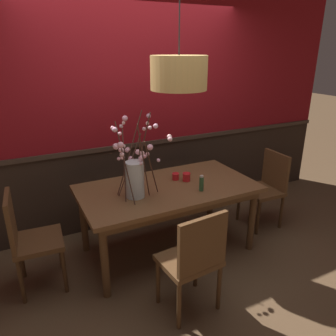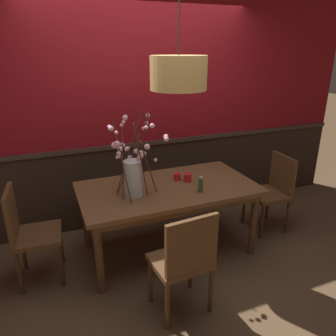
{
  "view_description": "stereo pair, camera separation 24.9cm",
  "coord_description": "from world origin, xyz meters",
  "px_view_note": "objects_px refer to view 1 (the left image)",
  "views": [
    {
      "loc": [
        -1.34,
        -2.66,
        2.05
      ],
      "look_at": [
        0.0,
        0.0,
        0.94
      ],
      "focal_mm": 34.58,
      "sensor_mm": 36.0,
      "label": 1
    },
    {
      "loc": [
        -1.11,
        -2.76,
        2.05
      ],
      "look_at": [
        0.0,
        0.0,
        0.94
      ],
      "focal_mm": 34.58,
      "sensor_mm": 36.0,
      "label": 2
    }
  ],
  "objects_px": {
    "chair_head_east_end": "(267,185)",
    "condiment_bottle": "(201,183)",
    "chair_far_side_left": "(117,182)",
    "candle_holder_nearer_center": "(186,177)",
    "chair_head_west_end": "(28,237)",
    "chair_far_side_right": "(156,175)",
    "dining_table": "(168,194)",
    "chair_near_side_left": "(194,258)",
    "pendant_lamp": "(179,73)",
    "candle_holder_nearer_edge": "(176,176)",
    "vase_with_blossoms": "(135,175)"
  },
  "relations": [
    {
      "from": "candle_holder_nearer_edge",
      "to": "chair_head_east_end",
      "type": "bearing_deg",
      "value": -6.95
    },
    {
      "from": "chair_far_side_left",
      "to": "pendant_lamp",
      "type": "relative_size",
      "value": 0.72
    },
    {
      "from": "chair_far_side_left",
      "to": "chair_far_side_right",
      "type": "distance_m",
      "value": 0.51
    },
    {
      "from": "vase_with_blossoms",
      "to": "chair_far_side_left",
      "type": "bearing_deg",
      "value": 82.59
    },
    {
      "from": "chair_head_east_end",
      "to": "candle_holder_nearer_center",
      "type": "bearing_deg",
      "value": 176.86
    },
    {
      "from": "chair_far_side_right",
      "to": "condiment_bottle",
      "type": "bearing_deg",
      "value": -91.0
    },
    {
      "from": "chair_near_side_left",
      "to": "vase_with_blossoms",
      "type": "xyz_separation_m",
      "value": [
        -0.17,
        0.79,
        0.44
      ]
    },
    {
      "from": "chair_head_west_end",
      "to": "candle_holder_nearer_center",
      "type": "distance_m",
      "value": 1.59
    },
    {
      "from": "chair_far_side_right",
      "to": "candle_holder_nearer_center",
      "type": "bearing_deg",
      "value": -91.83
    },
    {
      "from": "dining_table",
      "to": "chair_near_side_left",
      "type": "distance_m",
      "value": 0.9
    },
    {
      "from": "candle_holder_nearer_center",
      "to": "candle_holder_nearer_edge",
      "type": "distance_m",
      "value": 0.12
    },
    {
      "from": "chair_head_west_end",
      "to": "condiment_bottle",
      "type": "height_order",
      "value": "chair_head_west_end"
    },
    {
      "from": "chair_head_east_end",
      "to": "condiment_bottle",
      "type": "xyz_separation_m",
      "value": [
        -1.07,
        -0.22,
        0.31
      ]
    },
    {
      "from": "vase_with_blossoms",
      "to": "dining_table",
      "type": "bearing_deg",
      "value": 11.23
    },
    {
      "from": "chair_near_side_left",
      "to": "chair_head_east_end",
      "type": "bearing_deg",
      "value": 29.16
    },
    {
      "from": "chair_far_side_right",
      "to": "chair_near_side_left",
      "type": "bearing_deg",
      "value": -105.23
    },
    {
      "from": "chair_head_west_end",
      "to": "chair_far_side_left",
      "type": "relative_size",
      "value": 1.07
    },
    {
      "from": "dining_table",
      "to": "vase_with_blossoms",
      "type": "height_order",
      "value": "vase_with_blossoms"
    },
    {
      "from": "chair_far_side_right",
      "to": "dining_table",
      "type": "bearing_deg",
      "value": -106.81
    },
    {
      "from": "condiment_bottle",
      "to": "chair_head_west_end",
      "type": "bearing_deg",
      "value": 170.58
    },
    {
      "from": "chair_far_side_left",
      "to": "chair_head_west_end",
      "type": "bearing_deg",
      "value": -141.41
    },
    {
      "from": "dining_table",
      "to": "candle_holder_nearer_center",
      "type": "bearing_deg",
      "value": 9.68
    },
    {
      "from": "vase_with_blossoms",
      "to": "candle_holder_nearer_center",
      "type": "distance_m",
      "value": 0.65
    },
    {
      "from": "chair_near_side_left",
      "to": "chair_far_side_left",
      "type": "bearing_deg",
      "value": 91.32
    },
    {
      "from": "dining_table",
      "to": "chair_near_side_left",
      "type": "height_order",
      "value": "chair_near_side_left"
    },
    {
      "from": "chair_head_east_end",
      "to": "candle_holder_nearer_center",
      "type": "xyz_separation_m",
      "value": [
        -1.08,
        0.06,
        0.28
      ]
    },
    {
      "from": "pendant_lamp",
      "to": "dining_table",
      "type": "bearing_deg",
      "value": 136.27
    },
    {
      "from": "vase_with_blossoms",
      "to": "candle_holder_nearer_edge",
      "type": "height_order",
      "value": "vase_with_blossoms"
    },
    {
      "from": "vase_with_blossoms",
      "to": "condiment_bottle",
      "type": "height_order",
      "value": "vase_with_blossoms"
    },
    {
      "from": "candle_holder_nearer_center",
      "to": "condiment_bottle",
      "type": "height_order",
      "value": "condiment_bottle"
    },
    {
      "from": "chair_near_side_left",
      "to": "candle_holder_nearer_edge",
      "type": "height_order",
      "value": "chair_near_side_left"
    },
    {
      "from": "chair_far_side_left",
      "to": "condiment_bottle",
      "type": "bearing_deg",
      "value": -66.31
    },
    {
      "from": "chair_near_side_left",
      "to": "condiment_bottle",
      "type": "height_order",
      "value": "chair_near_side_left"
    },
    {
      "from": "dining_table",
      "to": "chair_far_side_right",
      "type": "bearing_deg",
      "value": 73.19
    },
    {
      "from": "chair_far_side_right",
      "to": "candle_holder_nearer_edge",
      "type": "relative_size",
      "value": 11.95
    },
    {
      "from": "chair_far_side_right",
      "to": "candle_holder_nearer_edge",
      "type": "distance_m",
      "value": 0.8
    },
    {
      "from": "dining_table",
      "to": "chair_far_side_right",
      "type": "height_order",
      "value": "chair_far_side_right"
    },
    {
      "from": "chair_far_side_right",
      "to": "chair_far_side_left",
      "type": "bearing_deg",
      "value": 177.58
    },
    {
      "from": "chair_head_east_end",
      "to": "chair_near_side_left",
      "type": "bearing_deg",
      "value": -150.84
    },
    {
      "from": "chair_far_side_left",
      "to": "pendant_lamp",
      "type": "distance_m",
      "value": 1.68
    },
    {
      "from": "candle_holder_nearer_center",
      "to": "pendant_lamp",
      "type": "distance_m",
      "value": 1.07
    },
    {
      "from": "chair_head_west_end",
      "to": "chair_far_side_right",
      "type": "xyz_separation_m",
      "value": [
        1.6,
        0.84,
        -0.01
      ]
    },
    {
      "from": "chair_far_side_left",
      "to": "candle_holder_nearer_center",
      "type": "bearing_deg",
      "value": -60.18
    },
    {
      "from": "dining_table",
      "to": "chair_far_side_right",
      "type": "relative_size",
      "value": 1.96
    },
    {
      "from": "chair_head_east_end",
      "to": "vase_with_blossoms",
      "type": "bearing_deg",
      "value": -178.1
    },
    {
      "from": "dining_table",
      "to": "condiment_bottle",
      "type": "relative_size",
      "value": 11.16
    },
    {
      "from": "vase_with_blossoms",
      "to": "pendant_lamp",
      "type": "distance_m",
      "value": 0.99
    },
    {
      "from": "dining_table",
      "to": "chair_near_side_left",
      "type": "xyz_separation_m",
      "value": [
        -0.21,
        -0.87,
        -0.14
      ]
    },
    {
      "from": "candle_holder_nearer_center",
      "to": "chair_far_side_right",
      "type": "bearing_deg",
      "value": 88.17
    },
    {
      "from": "chair_near_side_left",
      "to": "candle_holder_nearer_center",
      "type": "bearing_deg",
      "value": 63.85
    }
  ]
}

